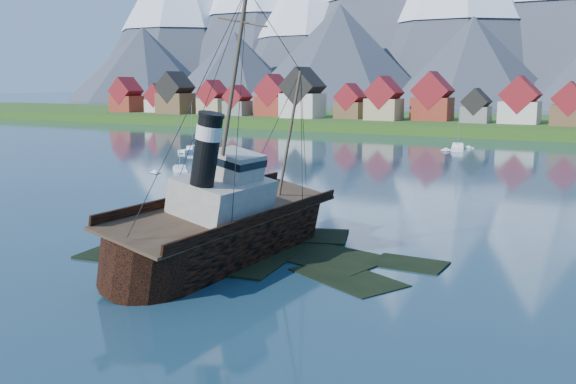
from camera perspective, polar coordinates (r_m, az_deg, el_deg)
The scene contains 9 objects.
ground at distance 57.47m, azimuth -5.32°, elevation -5.58°, with size 1400.00×1400.00×0.00m, color #1A384A.
shoal at distance 58.35m, azimuth -2.66°, elevation -5.67°, with size 31.71×21.24×1.14m.
shore_bank at distance 218.34m, azimuth 21.02°, elevation 5.15°, with size 600.00×80.00×3.20m, color #274D16.
seawall at distance 180.94m, azimuth 19.22°, elevation 4.43°, with size 600.00×2.50×2.00m, color #3F3D38.
town at distance 208.12m, azimuth 11.30°, elevation 7.89°, with size 250.96×16.69×17.30m.
tugboat_wreck at distance 56.93m, azimuth -4.88°, elevation -2.63°, with size 6.96×29.97×23.75m.
sailboat_a at distance 110.02m, azimuth -9.57°, elevation 1.83°, with size 7.01×7.45×10.00m.
sailboat_b at distance 142.62m, azimuth -8.47°, elevation 3.67°, with size 2.13×7.76×11.19m.
sailboat_e at distance 150.41m, azimuth 14.85°, elevation 3.77°, with size 4.98×10.81×12.17m.
Camera 1 is at (31.66, -45.50, 15.19)m, focal length 40.00 mm.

